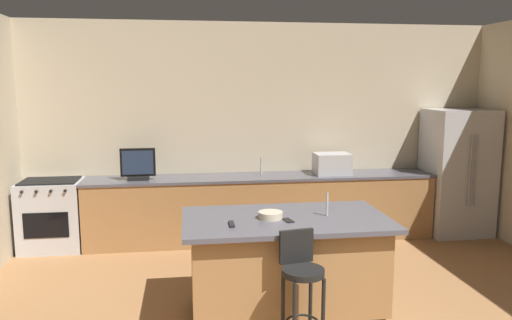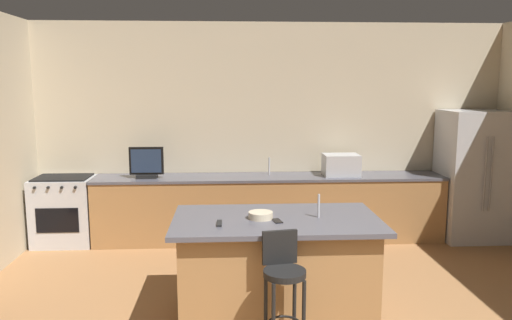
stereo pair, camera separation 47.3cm
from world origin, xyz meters
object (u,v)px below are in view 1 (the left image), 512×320
(range_oven, at_px, (52,215))
(fruit_bowl, at_px, (271,215))
(bar_stool_center, at_px, (301,281))
(tv_remote, at_px, (232,224))
(kitchen_island, at_px, (285,264))
(refrigerator, at_px, (457,172))
(tv_monitor, at_px, (138,165))
(microwave, at_px, (332,164))
(cell_phone, at_px, (288,220))

(range_oven, distance_m, fruit_bowl, 3.37)
(bar_stool_center, distance_m, tv_remote, 0.79)
(kitchen_island, distance_m, refrigerator, 3.65)
(tv_monitor, distance_m, bar_stool_center, 3.24)
(range_oven, xyz_separation_m, bar_stool_center, (2.63, -2.87, 0.13))
(range_oven, xyz_separation_m, tv_remote, (2.12, -2.38, 0.48))
(tv_monitor, bearing_deg, kitchen_island, -54.72)
(range_oven, bearing_deg, microwave, 0.02)
(tv_monitor, distance_m, fruit_bowl, 2.57)
(bar_stool_center, height_order, cell_phone, bar_stool_center)
(bar_stool_center, bearing_deg, microwave, 59.23)
(fruit_bowl, xyz_separation_m, tv_remote, (-0.37, -0.17, -0.02))
(kitchen_island, bearing_deg, fruit_bowl, -175.45)
(range_oven, xyz_separation_m, microwave, (3.74, 0.00, 0.59))
(bar_stool_center, bearing_deg, cell_phone, 80.00)
(kitchen_island, relative_size, tv_remote, 11.18)
(bar_stool_center, bearing_deg, tv_remote, 126.53)
(refrigerator, bearing_deg, microwave, 177.93)
(bar_stool_center, height_order, fruit_bowl, fruit_bowl)
(kitchen_island, distance_m, tv_remote, 0.72)
(microwave, bearing_deg, fruit_bowl, -119.34)
(tv_monitor, height_order, bar_stool_center, tv_monitor)
(kitchen_island, bearing_deg, tv_monitor, 125.28)
(microwave, bearing_deg, tv_monitor, -178.87)
(bar_stool_center, height_order, tv_remote, bar_stool_center)
(refrigerator, distance_m, range_oven, 5.58)
(range_oven, distance_m, tv_monitor, 1.29)
(kitchen_island, distance_m, bar_stool_center, 0.68)
(tv_remote, bearing_deg, tv_monitor, 113.35)
(range_oven, relative_size, microwave, 1.91)
(range_oven, bearing_deg, tv_monitor, -2.60)
(microwave, bearing_deg, range_oven, -179.98)
(tv_monitor, bearing_deg, fruit_bowl, -57.52)
(kitchen_island, distance_m, tv_monitor, 2.71)
(refrigerator, height_order, fruit_bowl, refrigerator)
(range_oven, relative_size, cell_phone, 6.12)
(range_oven, bearing_deg, bar_stool_center, -47.51)
(refrigerator, distance_m, bar_stool_center, 4.07)
(tv_monitor, distance_m, cell_phone, 2.73)
(range_oven, bearing_deg, tv_remote, -48.35)
(range_oven, height_order, fruit_bowl, fruit_bowl)
(refrigerator, bearing_deg, tv_monitor, 179.82)
(range_oven, bearing_deg, fruit_bowl, -41.58)
(tv_monitor, height_order, cell_phone, tv_monitor)
(tv_monitor, height_order, tv_remote, tv_monitor)
(kitchen_island, xyz_separation_m, tv_remote, (-0.52, -0.18, 0.46))
(range_oven, xyz_separation_m, fruit_bowl, (2.49, -2.21, 0.50))
(kitchen_island, xyz_separation_m, tv_monitor, (-1.52, 2.15, 0.62))
(cell_phone, bearing_deg, refrigerator, 25.60)
(refrigerator, height_order, tv_monitor, refrigerator)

